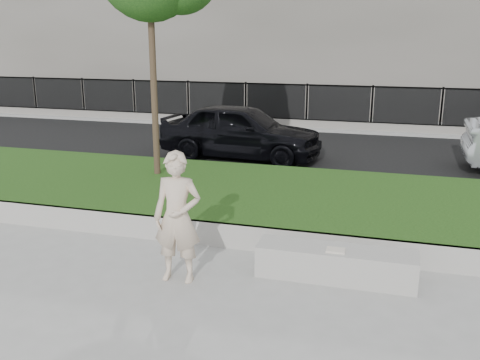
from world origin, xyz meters
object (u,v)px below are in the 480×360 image
(man, at_px, (177,218))
(book, at_px, (336,250))
(car_dark, at_px, (241,131))
(stone_bench, at_px, (336,264))

(man, relative_size, book, 7.19)
(book, distance_m, car_dark, 7.47)
(book, bearing_deg, car_dark, 115.01)
(man, bearing_deg, stone_bench, 12.19)
(stone_bench, bearing_deg, book, -89.63)
(man, distance_m, car_dark, 7.33)
(stone_bench, height_order, book, book)
(man, xyz_separation_m, book, (2.06, 0.52, -0.44))
(stone_bench, bearing_deg, car_dark, 116.31)
(man, bearing_deg, book, 9.75)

